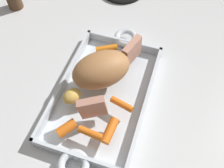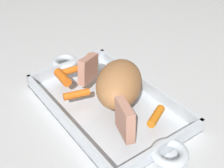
% 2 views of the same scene
% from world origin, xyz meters
% --- Properties ---
extents(ground_plane, '(2.01, 2.01, 0.00)m').
position_xyz_m(ground_plane, '(0.00, 0.00, 0.00)').
color(ground_plane, silver).
extents(roasting_dish, '(0.46, 0.23, 0.03)m').
position_xyz_m(roasting_dish, '(0.00, 0.00, 0.01)').
color(roasting_dish, silver).
rests_on(roasting_dish, ground_plane).
extents(pork_roast, '(0.17, 0.17, 0.08)m').
position_xyz_m(pork_roast, '(0.03, 0.01, 0.07)').
color(pork_roast, '#A87042').
rests_on(pork_roast, roasting_dish).
extents(roast_slice_thin, '(0.05, 0.07, 0.07)m').
position_xyz_m(roast_slice_thin, '(-0.07, -0.00, 0.06)').
color(roast_slice_thin, tan).
rests_on(roast_slice_thin, roasting_dish).
extents(roast_slice_thick, '(0.07, 0.04, 0.07)m').
position_xyz_m(roast_slice_thick, '(0.11, -0.04, 0.07)').
color(roast_slice_thick, tan).
rests_on(roast_slice_thick, roasting_dish).
extents(baby_carrot_southwest, '(0.02, 0.06, 0.02)m').
position_xyz_m(baby_carrot_southwest, '(-0.13, -0.01, 0.04)').
color(baby_carrot_southwest, orange).
rests_on(baby_carrot_southwest, roasting_dish).
extents(baby_carrot_long, '(0.04, 0.06, 0.02)m').
position_xyz_m(baby_carrot_long, '(0.12, 0.03, 0.04)').
color(baby_carrot_long, orange).
rests_on(baby_carrot_long, roasting_dish).
extents(baby_carrot_center_left, '(0.03, 0.06, 0.02)m').
position_xyz_m(baby_carrot_center_left, '(-0.03, -0.06, 0.04)').
color(baby_carrot_center_left, orange).
rests_on(baby_carrot_center_left, roasting_dish).
extents(baby_carrot_southeast, '(0.06, 0.03, 0.03)m').
position_xyz_m(baby_carrot_southeast, '(-0.11, -0.05, 0.04)').
color(baby_carrot_southeast, orange).
rests_on(baby_carrot_southeast, roasting_dish).
extents(baby_carrot_northwest, '(0.05, 0.05, 0.03)m').
position_xyz_m(baby_carrot_northwest, '(-0.13, 0.04, 0.05)').
color(baby_carrot_northwest, orange).
rests_on(baby_carrot_northwest, roasting_dish).
extents(potato_golden_large, '(0.06, 0.06, 0.03)m').
position_xyz_m(potato_golden_large, '(-0.05, 0.06, 0.05)').
color(potato_golden_large, gold).
rests_on(potato_golden_large, roasting_dish).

